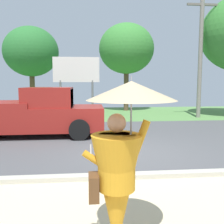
{
  "coord_description": "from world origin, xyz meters",
  "views": [
    {
      "loc": [
        -1.26,
        -7.23,
        2.05
      ],
      "look_at": [
        -0.47,
        1.0,
        1.1
      ],
      "focal_mm": 40.65,
      "sensor_mm": 36.0,
      "label": 1
    }
  ],
  "objects_px": {
    "utility_pole": "(200,54)",
    "tree_left_far": "(126,49)",
    "tree_center_back": "(31,52)",
    "monk_pedestrian": "(120,162)",
    "pickup_truck": "(37,113)",
    "roadside_billboard": "(76,74)"
  },
  "relations": [
    {
      "from": "utility_pole",
      "to": "tree_left_far",
      "type": "height_order",
      "value": "utility_pole"
    },
    {
      "from": "tree_center_back",
      "to": "monk_pedestrian",
      "type": "bearing_deg",
      "value": -74.82
    },
    {
      "from": "pickup_truck",
      "to": "tree_left_far",
      "type": "relative_size",
      "value": 0.81
    },
    {
      "from": "monk_pedestrian",
      "to": "pickup_truck",
      "type": "distance_m",
      "value": 7.57
    },
    {
      "from": "monk_pedestrian",
      "to": "pickup_truck",
      "type": "relative_size",
      "value": 0.41
    },
    {
      "from": "tree_left_far",
      "to": "pickup_truck",
      "type": "bearing_deg",
      "value": -119.05
    },
    {
      "from": "pickup_truck",
      "to": "tree_center_back",
      "type": "distance_m",
      "value": 9.57
    },
    {
      "from": "utility_pole",
      "to": "tree_left_far",
      "type": "xyz_separation_m",
      "value": [
        -3.71,
        4.31,
        0.8
      ]
    },
    {
      "from": "monk_pedestrian",
      "to": "tree_left_far",
      "type": "xyz_separation_m",
      "value": [
        2.51,
        15.95,
        3.42
      ]
    },
    {
      "from": "utility_pole",
      "to": "roadside_billboard",
      "type": "distance_m",
      "value": 7.3
    },
    {
      "from": "tree_left_far",
      "to": "utility_pole",
      "type": "bearing_deg",
      "value": -49.32
    },
    {
      "from": "pickup_truck",
      "to": "tree_center_back",
      "type": "bearing_deg",
      "value": 110.07
    },
    {
      "from": "tree_left_far",
      "to": "tree_center_back",
      "type": "height_order",
      "value": "tree_left_far"
    },
    {
      "from": "tree_left_far",
      "to": "tree_center_back",
      "type": "relative_size",
      "value": 1.06
    },
    {
      "from": "monk_pedestrian",
      "to": "roadside_billboard",
      "type": "relative_size",
      "value": 0.61
    },
    {
      "from": "roadside_billboard",
      "to": "monk_pedestrian",
      "type": "bearing_deg",
      "value": -85.17
    },
    {
      "from": "pickup_truck",
      "to": "tree_center_back",
      "type": "relative_size",
      "value": 0.86
    },
    {
      "from": "monk_pedestrian",
      "to": "pickup_truck",
      "type": "xyz_separation_m",
      "value": [
        -2.35,
        7.19,
        -0.25
      ]
    },
    {
      "from": "monk_pedestrian",
      "to": "roadside_billboard",
      "type": "bearing_deg",
      "value": 106.15
    },
    {
      "from": "monk_pedestrian",
      "to": "tree_center_back",
      "type": "distance_m",
      "value": 16.8
    },
    {
      "from": "tree_center_back",
      "to": "pickup_truck",
      "type": "bearing_deg",
      "value": -77.26
    },
    {
      "from": "monk_pedestrian",
      "to": "tree_left_far",
      "type": "relative_size",
      "value": 0.33
    }
  ]
}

